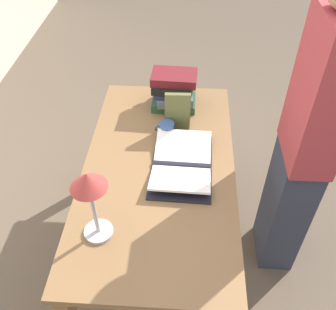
# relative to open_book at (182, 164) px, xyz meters

# --- Properties ---
(ground_plane) EXTENTS (12.00, 12.00, 0.00)m
(ground_plane) POSITION_rel_open_book_xyz_m (-0.01, 0.12, -0.76)
(ground_plane) COLOR brown
(reading_desk) EXTENTS (1.47, 0.78, 0.74)m
(reading_desk) POSITION_rel_open_book_xyz_m (-0.01, 0.12, -0.11)
(reading_desk) COLOR brown
(reading_desk) RESTS_ON ground_plane
(open_book) EXTENTS (0.49, 0.32, 0.06)m
(open_book) POSITION_rel_open_book_xyz_m (0.00, 0.00, 0.00)
(open_book) COLOR black
(open_book) RESTS_ON reading_desk
(book_stack_tall) EXTENTS (0.24, 0.27, 0.23)m
(book_stack_tall) POSITION_rel_open_book_xyz_m (0.53, 0.07, 0.09)
(book_stack_tall) COLOR #234C2D
(book_stack_tall) RESTS_ON reading_desk
(book_standing_upright) EXTENTS (0.03, 0.14, 0.24)m
(book_standing_upright) POSITION_rel_open_book_xyz_m (0.31, 0.04, 0.10)
(book_standing_upright) COLOR brown
(book_standing_upright) RESTS_ON reading_desk
(reading_lamp) EXTENTS (0.15, 0.15, 0.37)m
(reading_lamp) POSITION_rel_open_book_xyz_m (-0.43, 0.35, 0.26)
(reading_lamp) COLOR #ADADB2
(reading_lamp) RESTS_ON reading_desk
(coffee_mug) EXTENTS (0.08, 0.11, 0.08)m
(coffee_mug) POSITION_rel_open_book_xyz_m (0.25, 0.09, 0.02)
(coffee_mug) COLOR #335184
(coffee_mug) RESTS_ON reading_desk
(person_reader) EXTENTS (0.36, 0.22, 1.74)m
(person_reader) POSITION_rel_open_book_xyz_m (0.03, -0.60, 0.10)
(person_reader) COLOR #2D3342
(person_reader) RESTS_ON ground_plane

